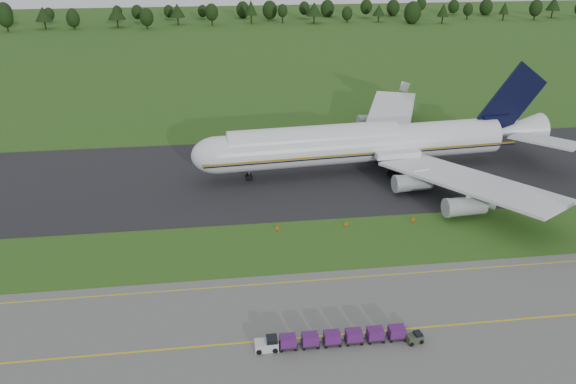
{
  "coord_description": "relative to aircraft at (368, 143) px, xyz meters",
  "views": [
    {
      "loc": [
        -8.9,
        -75.73,
        45.6
      ],
      "look_at": [
        1.08,
        2.0,
        8.47
      ],
      "focal_mm": 35.0,
      "sensor_mm": 36.0,
      "label": 1
    }
  ],
  "objects": [
    {
      "name": "ground",
      "position": [
        -20.79,
        -28.12,
        -6.04
      ],
      "size": [
        600.0,
        600.0,
        0.0
      ],
      "primitive_type": "plane",
      "color": "#2B5218",
      "rests_on": "ground"
    },
    {
      "name": "taxiway",
      "position": [
        -20.79,
        -0.12,
        -6.0
      ],
      "size": [
        300.0,
        40.0,
        0.08
      ],
      "primitive_type": "cube",
      "color": "black",
      "rests_on": "ground"
    },
    {
      "name": "apron_markings",
      "position": [
        -20.79,
        -55.1,
        -5.97
      ],
      "size": [
        300.0,
        30.2,
        0.01
      ],
      "color": "yellow",
      "rests_on": "apron"
    },
    {
      "name": "tree_line",
      "position": [
        -31.82,
        191.91,
        0.4
      ],
      "size": [
        531.01,
        21.01,
        11.98
      ],
      "color": "black",
      "rests_on": "ground"
    },
    {
      "name": "aircraft",
      "position": [
        0.0,
        0.0,
        0.0
      ],
      "size": [
        75.3,
        73.18,
        21.13
      ],
      "color": "white",
      "rests_on": "ground"
    },
    {
      "name": "baggage_train",
      "position": [
        -17.99,
        -51.62,
        -5.1
      ],
      "size": [
        18.39,
        1.67,
        1.6
      ],
      "color": "silver",
      "rests_on": "apron"
    },
    {
      "name": "utility_cart",
      "position": [
        -7.69,
        -52.6,
        -5.46
      ],
      "size": [
        2.09,
        1.47,
        1.05
      ],
      "color": "#313A28",
      "rests_on": "apron"
    },
    {
      "name": "edge_markers",
      "position": [
        -9.44,
        -22.84,
        -5.76
      ],
      "size": [
        23.83,
        0.3,
        0.6
      ],
      "color": "#E84507",
      "rests_on": "ground"
    }
  ]
}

